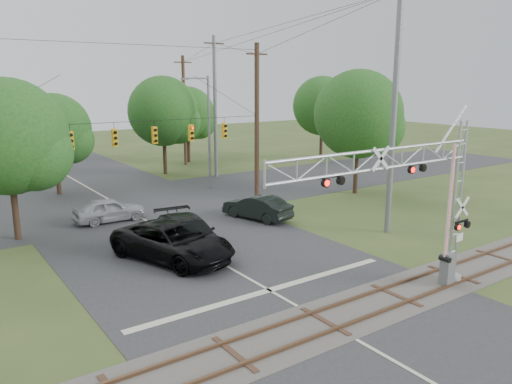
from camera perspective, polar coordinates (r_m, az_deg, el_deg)
ground at (r=18.14m, az=12.34°, el=-16.73°), size 160.00×160.00×0.00m
road_main at (r=25.29m, az=-4.60°, el=-7.79°), size 14.00×90.00×0.02m
road_cross at (r=37.55m, az=-15.48°, el=-1.42°), size 90.00×12.00×0.02m
railroad_track at (r=19.36m, az=7.88°, el=-14.46°), size 90.00×3.20×0.17m
crossing_gantry at (r=20.57m, az=17.45°, el=-0.19°), size 10.87×0.92×7.18m
traffic_signal_span at (r=33.24m, az=-12.22°, el=6.91°), size 19.34×0.36×11.50m
pickup_black at (r=25.40m, az=-9.47°, el=-5.64°), size 5.11×7.32×1.86m
car_dark at (r=26.70m, az=-7.67°, el=-4.79°), size 3.22×6.31×1.75m
sedan_silver at (r=33.18m, az=-16.39°, el=-1.96°), size 4.52×1.93×1.52m
suv_dark at (r=32.42m, az=0.12°, el=-1.73°), size 2.90×5.05×1.57m
streetlight at (r=41.06m, az=-5.62°, el=7.42°), size 2.46×0.26×9.22m
utility_poles at (r=36.44m, az=-11.23°, el=8.64°), size 26.20×29.34×14.25m
treeline at (r=44.36m, az=-20.53°, el=8.21°), size 58.47×31.24×9.95m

